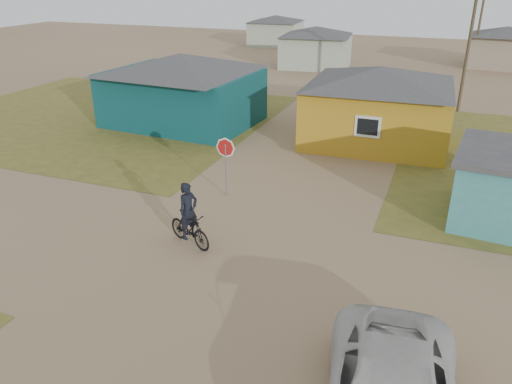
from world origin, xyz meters
TOP-DOWN VIEW (x-y plane):
  - ground at (0.00, 0.00)m, footprint 120.00×120.00m
  - grass_nw at (-14.00, 13.00)m, footprint 20.00×18.00m
  - house_teal at (-8.50, 13.50)m, footprint 8.93×7.08m
  - house_yellow at (2.50, 14.00)m, footprint 7.72×6.76m
  - house_pale_west at (-6.00, 34.00)m, footprint 7.04×6.15m
  - house_beige_east at (10.00, 40.00)m, footprint 6.95×6.05m
  - house_pale_north at (-14.00, 46.00)m, footprint 6.28×5.81m
  - utility_pole_near at (6.50, 22.00)m, footprint 1.40×0.20m
  - utility_pole_far at (7.50, 38.00)m, footprint 1.40×0.20m
  - stop_sign at (-1.96, 4.96)m, footprint 0.74×0.37m
  - cyclist at (-1.50, 1.00)m, footprint 1.99×1.27m

SIDE VIEW (x-z plane):
  - ground at x=0.00m, z-range 0.00..0.00m
  - grass_nw at x=-14.00m, z-range 0.00..0.01m
  - cyclist at x=-1.50m, z-range -0.30..1.89m
  - house_pale_north at x=-14.00m, z-range 0.05..3.45m
  - stop_sign at x=-1.96m, z-range 0.57..2.99m
  - house_pale_west at x=-6.00m, z-range 0.06..3.66m
  - house_beige_east at x=10.00m, z-range 0.06..3.66m
  - house_yellow at x=2.50m, z-range 0.05..3.95m
  - house_teal at x=-8.50m, z-range 0.05..4.05m
  - utility_pole_near at x=6.50m, z-range 0.14..8.14m
  - utility_pole_far at x=7.50m, z-range 0.14..8.14m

